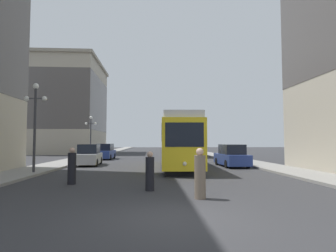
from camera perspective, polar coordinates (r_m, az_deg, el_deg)
The scene contains 14 objects.
ground_plane at distance 7.79m, azimuth 1.35°, elevation -18.35°, with size 200.00×200.00×0.00m, color #303033.
sidewalk_left at distance 48.23m, azimuth -13.26°, elevation -5.52°, with size 2.87×120.00×0.15m, color gray.
sidewalk_right at distance 48.46m, azimuth 7.74°, elevation -5.57°, with size 2.87×120.00×0.15m, color gray.
streetcar at distance 22.45m, azimuth 2.04°, elevation -3.10°, with size 3.12×13.38×3.89m.
transit_bus at distance 40.51m, azimuth 4.03°, elevation -3.40°, with size 2.74×12.50×3.45m.
parked_car_left_near at distance 33.77m, azimuth -12.74°, elevation -5.22°, with size 1.98×4.80×1.82m.
parked_car_left_mid at distance 25.33m, azimuth -15.88°, elevation -5.84°, with size 2.05×4.41×1.82m.
parked_car_right_far at distance 23.78m, azimuth 12.87°, elevation -6.06°, with size 1.94×4.86×1.82m.
pedestrian_crossing_near at distance 11.80m, azimuth -3.74°, elevation -9.45°, with size 0.37×0.37×1.63m.
pedestrian_crossing_far at distance 14.30m, azimuth -19.09°, elevation -7.95°, with size 0.39×0.39×1.76m.
pedestrian_on_sidewalk at distance 10.19m, azimuth 6.57°, elevation -9.94°, with size 0.40×0.40×1.81m.
lamp_post_left_near at distance 19.43m, azimuth -25.56°, elevation 2.32°, with size 1.41×0.36×5.59m.
lamp_post_left_far at distance 34.96m, azimuth -15.54°, elevation -0.79°, with size 1.41×0.36×5.01m.
building_left_midblock at distance 54.78m, azimuth -20.56°, elevation 3.76°, with size 13.59×16.88×16.66m.
Camera 1 is at (-0.63, -7.50, 2.02)m, focal length 29.76 mm.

